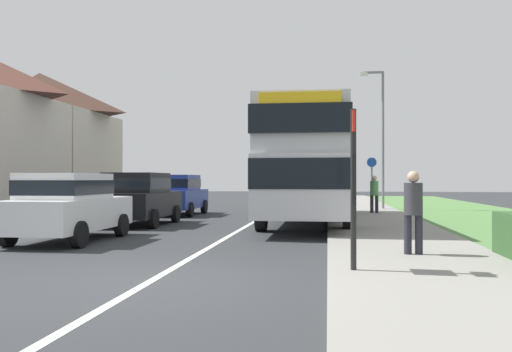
{
  "coord_description": "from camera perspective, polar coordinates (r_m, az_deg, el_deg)",
  "views": [
    {
      "loc": [
        2.61,
        -7.72,
        1.51
      ],
      "look_at": [
        0.77,
        6.07,
        1.6
      ],
      "focal_mm": 37.98,
      "sensor_mm": 36.0,
      "label": 1
    }
  ],
  "objects": [
    {
      "name": "ground_plane",
      "position": [
        8.29,
        -11.11,
        -10.86
      ],
      "size": [
        120.0,
        120.0,
        0.0
      ],
      "primitive_type": "plane",
      "color": "#2D3033"
    },
    {
      "name": "lane_marking_centre",
      "position": [
        16.01,
        -1.85,
        -5.77
      ],
      "size": [
        0.14,
        60.0,
        0.01
      ],
      "primitive_type": "cube",
      "color": "silver",
      "rests_on": "ground_plane"
    },
    {
      "name": "pavement_near_side",
      "position": [
        13.89,
        14.2,
        -6.35
      ],
      "size": [
        3.2,
        68.0,
        0.12
      ],
      "primitive_type": "cube",
      "color": "gray",
      "rests_on": "ground_plane"
    },
    {
      "name": "double_decker_bus",
      "position": [
        18.79,
        5.52,
        1.56
      ],
      "size": [
        2.8,
        11.43,
        3.7
      ],
      "color": "#BCBCC1",
      "rests_on": "ground_plane"
    },
    {
      "name": "parked_car_white",
      "position": [
        13.93,
        -19.19,
        -2.82
      ],
      "size": [
        1.88,
        3.98,
        1.66
      ],
      "color": "silver",
      "rests_on": "ground_plane"
    },
    {
      "name": "parked_car_black",
      "position": [
        18.25,
        -12.3,
        -2.14
      ],
      "size": [
        2.0,
        3.94,
        1.73
      ],
      "color": "black",
      "rests_on": "ground_plane"
    },
    {
      "name": "parked_car_blue",
      "position": [
        23.14,
        -8.26,
        -1.8
      ],
      "size": [
        1.89,
        4.02,
        1.7
      ],
      "color": "navy",
      "rests_on": "ground_plane"
    },
    {
      "name": "pedestrian_at_stop",
      "position": [
        10.49,
        16.23,
        -3.28
      ],
      "size": [
        0.34,
        0.34,
        1.67
      ],
      "color": "#23232D",
      "rests_on": "ground_plane"
    },
    {
      "name": "pedestrian_walking_away",
      "position": [
        22.99,
        12.35,
        -1.69
      ],
      "size": [
        0.34,
        0.34,
        1.67
      ],
      "color": "#23232D",
      "rests_on": "ground_plane"
    },
    {
      "name": "bus_stop_sign",
      "position": [
        8.47,
        10.22,
        -0.17
      ],
      "size": [
        0.09,
        0.52,
        2.6
      ],
      "color": "black",
      "rests_on": "ground_plane"
    },
    {
      "name": "cycle_route_sign",
      "position": [
        25.41,
        12.09,
        -0.54
      ],
      "size": [
        0.44,
        0.08,
        2.52
      ],
      "color": "slate",
      "rests_on": "ground_plane"
    },
    {
      "name": "street_lamp_mid",
      "position": [
        26.72,
        12.98,
        4.76
      ],
      "size": [
        1.14,
        0.2,
        6.71
      ],
      "color": "slate",
      "rests_on": "ground_plane"
    },
    {
      "name": "house_terrace_far_side",
      "position": [
        30.51,
        -24.97,
        3.98
      ],
      "size": [
        7.36,
        13.33,
        7.61
      ],
      "color": "beige",
      "rests_on": "ground_plane"
    }
  ]
}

